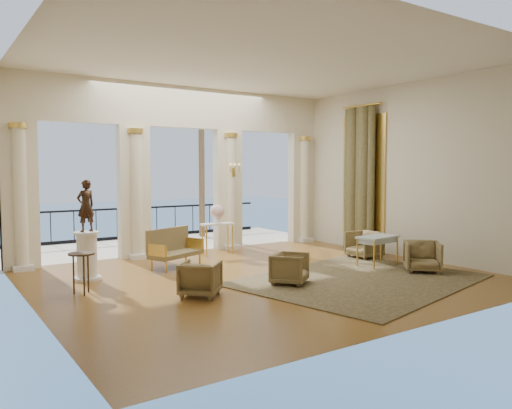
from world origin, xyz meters
TOP-DOWN VIEW (x-y plane):
  - floor at (0.00, 0.00)m, footprint 9.00×9.00m
  - room_walls at (0.00, -1.12)m, footprint 9.00×9.00m
  - arcade at (-0.00, 3.82)m, footprint 9.00×0.56m
  - terrace at (0.00, 5.80)m, footprint 10.00×3.60m
  - balustrade at (0.00, 7.40)m, footprint 9.00×0.06m
  - palm_tree at (2.00, 6.60)m, footprint 2.00×2.00m
  - curtain at (4.28, 1.50)m, footprint 0.33×1.40m
  - window_frame at (4.47, 1.50)m, footprint 0.04×1.60m
  - wall_sconce at (1.40, 3.51)m, footprint 0.30×0.11m
  - rug at (1.50, -1.32)m, footprint 5.45×4.64m
  - armchair_a at (0.08, -0.78)m, footprint 0.91×0.91m
  - armchair_b at (3.25, -1.50)m, footprint 1.02×1.01m
  - armchair_c at (3.50, 0.50)m, footprint 0.69×0.74m
  - armchair_d at (-1.82, -0.61)m, footprint 0.92×0.92m
  - settee at (-1.09, 2.16)m, footprint 1.48×1.06m
  - game_table at (3.00, -0.41)m, footprint 1.10×0.70m
  - pedestal at (-3.17, 1.80)m, footprint 0.55×0.55m
  - statue at (-3.17, 1.80)m, footprint 0.44×0.36m
  - console_table at (0.60, 3.05)m, footprint 0.93×0.47m
  - urn at (0.60, 3.05)m, footprint 0.38×0.38m
  - side_table at (-3.56, 0.69)m, footprint 0.47×0.47m

SIDE VIEW (x-z plane):
  - terrace at x=0.00m, z-range -0.10..0.00m
  - floor at x=0.00m, z-range 0.00..0.00m
  - rug at x=1.50m, z-range 0.00..0.02m
  - armchair_d at x=-1.82m, z-range 0.00..0.69m
  - armchair_a at x=0.08m, z-range 0.00..0.69m
  - armchair_c at x=3.50m, z-range 0.00..0.76m
  - armchair_b at x=3.25m, z-range 0.00..0.76m
  - balustrade at x=0.00m, z-range -0.11..0.92m
  - settee at x=-1.09m, z-range 0.00..0.90m
  - pedestal at x=-3.17m, z-range -0.02..0.99m
  - game_table at x=3.00m, z-range 0.28..0.99m
  - side_table at x=-3.56m, z-range 0.27..1.04m
  - console_table at x=0.60m, z-range 0.28..1.12m
  - urn at x=0.60m, z-range 0.88..1.38m
  - statue at x=-3.17m, z-range 1.01..2.07m
  - curtain at x=4.28m, z-range -0.03..4.06m
  - window_frame at x=4.47m, z-range 0.40..3.80m
  - wall_sconce at x=1.40m, z-range 2.06..2.40m
  - arcade at x=0.00m, z-range 0.33..4.83m
  - room_walls at x=0.00m, z-range -1.62..7.38m
  - palm_tree at x=2.00m, z-range 1.84..6.34m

